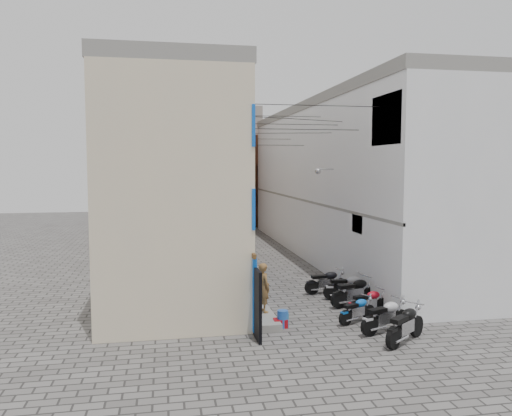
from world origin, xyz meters
TOP-DOWN VIEW (x-y plane):
  - ground at (0.00, 0.00)m, footprint 90.00×90.00m
  - plinth at (-2.05, 13.00)m, footprint 0.90×26.00m
  - building_left at (-4.98, 12.95)m, footprint 5.10×27.00m
  - building_right at (5.00, 13.00)m, footprint 5.94×26.00m
  - building_far_brick_left at (-2.00, 28.00)m, footprint 6.00×6.00m
  - building_far_brick_right at (3.00, 30.00)m, footprint 5.00×6.00m
  - building_far_concrete at (0.00, 34.00)m, footprint 8.00×5.00m
  - far_shopfront at (0.00, 25.20)m, footprint 2.00×0.30m
  - overhead_wires at (0.00, 7.64)m, footprint 5.80×13.02m
  - motorcycle_a at (1.85, -1.59)m, footprint 2.13×1.80m
  - motorcycle_b at (1.67, -0.60)m, footprint 2.14×1.33m
  - motorcycle_c at (1.16, 0.52)m, footprint 1.74×1.19m
  - motorcycle_d at (1.90, 1.28)m, footprint 1.88×0.94m
  - motorcycle_e at (1.83, 2.44)m, footprint 2.23×1.19m
  - motorcycle_f at (1.90, 3.36)m, footprint 2.04×0.80m
  - motorcycle_g at (1.37, 4.44)m, footprint 1.98×0.80m
  - person_a at (-1.92, 1.52)m, footprint 0.58×0.72m
  - person_b at (-2.23, 5.64)m, footprint 0.77×0.87m
  - water_jug_near at (-1.48, 0.50)m, footprint 0.47×0.47m
  - water_jug_far at (-1.42, 0.50)m, footprint 0.41×0.41m
  - red_crate at (-1.55, 0.50)m, footprint 0.48×0.38m

SIDE VIEW (x-z plane):
  - ground at x=0.00m, z-range 0.00..0.00m
  - plinth at x=-2.05m, z-range 0.00..0.25m
  - red_crate at x=-1.55m, z-range 0.00..0.28m
  - water_jug_far at x=-1.42m, z-range 0.00..0.48m
  - water_jug_near at x=-1.48m, z-range 0.00..0.57m
  - motorcycle_c at x=1.16m, z-range 0.00..0.97m
  - motorcycle_d at x=1.90m, z-range 0.00..1.04m
  - motorcycle_g at x=1.37m, z-range 0.00..1.12m
  - motorcycle_f at x=1.90m, z-range 0.00..1.16m
  - motorcycle_b at x=1.67m, z-range 0.00..1.18m
  - motorcycle_e at x=1.83m, z-range 0.00..1.23m
  - motorcycle_a at x=1.85m, z-range 0.00..1.24m
  - person_b at x=-2.23m, z-range 0.25..1.74m
  - person_a at x=-1.92m, z-range 0.25..1.98m
  - far_shopfront at x=0.00m, z-range 0.00..2.40m
  - building_far_brick_right at x=3.00m, z-range 0.00..8.00m
  - building_left at x=-4.98m, z-range 0.00..9.00m
  - building_right at x=5.00m, z-range 0.01..9.01m
  - building_far_brick_left at x=-2.00m, z-range 0.00..10.00m
  - building_far_concrete at x=0.00m, z-range 0.00..11.00m
  - overhead_wires at x=0.00m, z-range 6.46..7.79m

